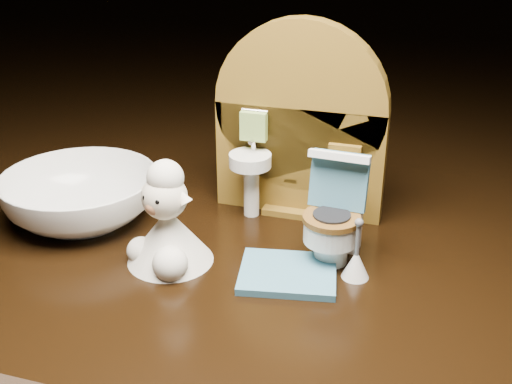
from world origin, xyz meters
TOP-DOWN VIEW (x-y plane):
  - backdrop_panel at (-0.00, 0.06)m, footprint 0.13×0.05m
  - toy_toilet at (0.04, 0.00)m, footprint 0.04×0.05m
  - bath_mat at (0.02, -0.03)m, footprint 0.07×0.06m
  - toilet_brush at (0.06, -0.02)m, footprint 0.02×0.02m
  - plush_lamb at (-0.07, -0.04)m, footprint 0.06×0.06m
  - ceramic_bowl at (-0.16, 0.00)m, footprint 0.13×0.13m

SIDE VIEW (x-z plane):
  - bath_mat at x=0.02m, z-range 0.00..0.00m
  - toilet_brush at x=0.06m, z-range -0.01..0.03m
  - ceramic_bowl at x=-0.16m, z-range 0.00..0.04m
  - plush_lamb at x=-0.07m, z-range -0.01..0.06m
  - toy_toilet at x=0.04m, z-range -0.01..0.07m
  - backdrop_panel at x=0.00m, z-range -0.01..0.14m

